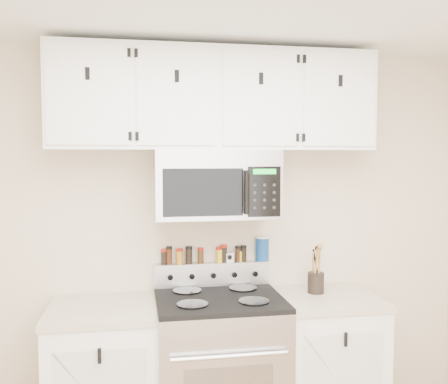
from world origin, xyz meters
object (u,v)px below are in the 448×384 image
utensil_crock (316,281)px  salt_canister (262,249)px  range (219,371)px  microwave (216,184)px

utensil_crock → salt_canister: size_ratio=1.86×
range → microwave: 1.15m
utensil_crock → range: bearing=-172.8°
range → utensil_crock: 0.83m
microwave → salt_canister: 0.58m
salt_canister → microwave: bearing=-155.4°
microwave → salt_canister: bearing=24.6°
microwave → utensil_crock: 0.90m
utensil_crock → salt_canister: salt_canister is taller
utensil_crock → microwave: bearing=176.0°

